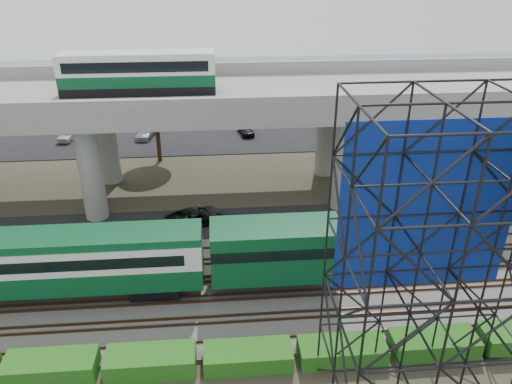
{
  "coord_description": "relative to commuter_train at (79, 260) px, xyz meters",
  "views": [
    {
      "loc": [
        -0.24,
        -23.75,
        19.78
      ],
      "look_at": [
        2.31,
        6.0,
        4.97
      ],
      "focal_mm": 35.0,
      "sensor_mm": 36.0,
      "label": 1
    }
  ],
  "objects": [
    {
      "name": "scaffold_tower",
      "position": [
        17.76,
        -9.98,
        4.59
      ],
      "size": [
        9.36,
        6.36,
        15.0
      ],
      "color": "black",
      "rests_on": "ground"
    },
    {
      "name": "ground",
      "position": [
        8.7,
        -2.0,
        -2.88
      ],
      "size": [
        140.0,
        140.0,
        0.0
      ],
      "primitive_type": "plane",
      "color": "#474233",
      "rests_on": "ground"
    },
    {
      "name": "rail_tracks",
      "position": [
        8.7,
        -0.0,
        -2.6
      ],
      "size": [
        90.0,
        9.52,
        0.16
      ],
      "color": "#472D1E",
      "rests_on": "ballast_bed"
    },
    {
      "name": "commuter_train",
      "position": [
        0.0,
        0.0,
        0.0
      ],
      "size": [
        29.3,
        3.06,
        4.3
      ],
      "color": "black",
      "rests_on": "rail_tracks"
    },
    {
      "name": "trees",
      "position": [
        4.03,
        14.17,
        2.69
      ],
      "size": [
        40.94,
        16.94,
        7.69
      ],
      "color": "#382314",
      "rests_on": "ground"
    },
    {
      "name": "harbor_water",
      "position": [
        8.7,
        54.0,
        -2.87
      ],
      "size": [
        140.0,
        40.0,
        0.03
      ],
      "primitive_type": "cube",
      "color": "#42606C",
      "rests_on": "ground"
    },
    {
      "name": "overpass",
      "position": [
        8.25,
        14.0,
        5.33
      ],
      "size": [
        80.0,
        12.0,
        12.4
      ],
      "color": "#9E9B93",
      "rests_on": "ground"
    },
    {
      "name": "hedge_strip",
      "position": [
        9.7,
        -6.3,
        -2.32
      ],
      "size": [
        34.6,
        1.8,
        1.2
      ],
      "color": "#144F12",
      "rests_on": "ground"
    },
    {
      "name": "parking_lot",
      "position": [
        8.7,
        32.0,
        -2.84
      ],
      "size": [
        90.0,
        18.0,
        0.08
      ],
      "primitive_type": "cube",
      "color": "black",
      "rests_on": "ground"
    },
    {
      "name": "parked_cars",
      "position": [
        8.98,
        31.68,
        -2.2
      ],
      "size": [
        36.09,
        9.33,
        1.26
      ],
      "color": "#BDBDBD",
      "rests_on": "parking_lot"
    },
    {
      "name": "suv",
      "position": [
        6.61,
        8.65,
        -2.16
      ],
      "size": [
        5.08,
        3.53,
        1.29
      ],
      "primitive_type": "imported",
      "rotation": [
        0.0,
        0.0,
        1.9
      ],
      "color": "black",
      "rests_on": "service_road"
    },
    {
      "name": "service_road",
      "position": [
        8.7,
        8.5,
        -2.84
      ],
      "size": [
        90.0,
        5.0,
        0.08
      ],
      "primitive_type": "cube",
      "color": "black",
      "rests_on": "ground"
    },
    {
      "name": "ballast_bed",
      "position": [
        8.7,
        0.0,
        -2.78
      ],
      "size": [
        90.0,
        12.0,
        0.2
      ],
      "primitive_type": "cube",
      "color": "slate",
      "rests_on": "ground"
    }
  ]
}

